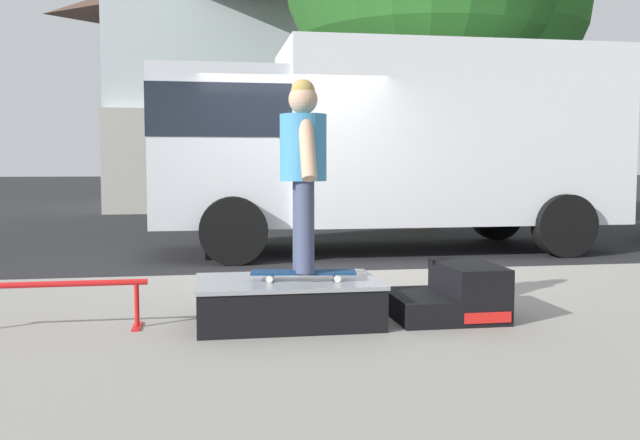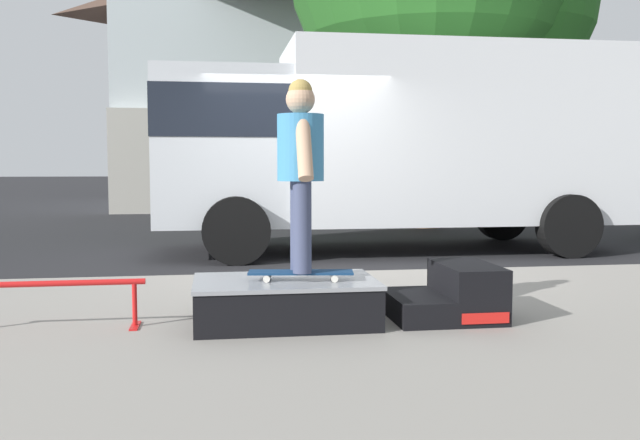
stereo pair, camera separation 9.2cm
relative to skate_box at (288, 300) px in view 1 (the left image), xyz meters
The scene contains 9 objects.
ground_plane 3.01m from the skate_box, 78.89° to the left, with size 140.00×140.00×0.00m, color black.
sidewalk_slab 0.63m from the skate_box, ahead, with size 50.00×5.00×0.12m, color gray.
skate_box is the anchor object (origin of this frame).
kicker_ramp 1.31m from the skate_box, ahead, with size 0.82×0.77×0.42m.
grind_rail 1.74m from the skate_box, behind, with size 1.41×0.28×0.36m.
skateboard 0.25m from the skate_box, 27.44° to the right, with size 0.80×0.30×0.07m.
skater_kid 1.06m from the skate_box, 27.44° to the right, with size 0.34×0.73×1.42m.
box_truck 5.72m from the skate_box, 68.04° to the left, with size 6.91×2.63×3.05m.
house_behind 18.29m from the skate_box, 86.20° to the left, with size 9.54×8.23×8.40m.
Camera 1 is at (-1.18, -8.04, 1.32)m, focal length 38.67 mm.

